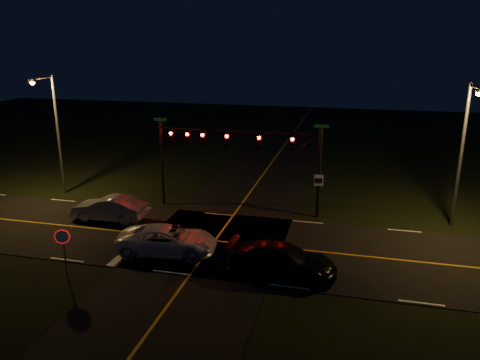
% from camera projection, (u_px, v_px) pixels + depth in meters
% --- Properties ---
extents(ground, '(120.00, 120.00, 0.00)m').
position_uv_depth(ground, '(215.00, 241.00, 27.54)').
color(ground, black).
rests_on(ground, ground).
extents(road_ew, '(120.00, 9.00, 0.04)m').
position_uv_depth(road_ew, '(215.00, 241.00, 27.54)').
color(road_ew, black).
rests_on(road_ew, ground).
extents(road_ns, '(8.00, 120.00, 0.04)m').
position_uv_depth(road_ns, '(215.00, 241.00, 27.54)').
color(road_ns, black).
rests_on(road_ns, ground).
extents(lane_markings, '(120.00, 120.00, 0.01)m').
position_uv_depth(lane_markings, '(218.00, 242.00, 27.39)').
color(lane_markings, '#C09316').
rests_on(lane_markings, ground).
extents(streetlight_nw, '(0.50, 2.46, 9.00)m').
position_uv_depth(streetlight_nw, '(54.00, 126.00, 34.48)').
color(streetlight_nw, '#595C62').
rests_on(streetlight_nw, ground).
extents(streetlight_ne, '(0.50, 2.46, 9.00)m').
position_uv_depth(streetlight_ne, '(464.00, 145.00, 28.05)').
color(streetlight_ne, '#595C62').
rests_on(streetlight_ne, ground).
extents(signal_mast_ne, '(7.47, 0.41, 6.26)m').
position_uv_depth(signal_mast_ne, '(284.00, 152.00, 30.69)').
color(signal_mast_ne, black).
rests_on(signal_mast_ne, ground).
extents(signal_mast_nw, '(3.77, 0.41, 6.26)m').
position_uv_depth(signal_mast_nw, '(176.00, 147.00, 32.45)').
color(signal_mast_nw, black).
rests_on(signal_mast_nw, ground).
extents(stop_sign, '(0.75, 0.33, 2.55)m').
position_uv_depth(stop_sign, '(63.00, 242.00, 22.97)').
color(stop_sign, '#595C62').
rests_on(stop_sign, ground).
extents(pickup_white, '(4.14, 6.22, 1.52)m').
position_uv_depth(pickup_white, '(167.00, 240.00, 25.82)').
color(pickup_white, silver).
rests_on(pickup_white, ground).
extents(suv_dark, '(2.46, 5.58, 1.59)m').
position_uv_depth(suv_dark, '(282.00, 260.00, 23.40)').
color(suv_dark, black).
rests_on(suv_dark, ground).
extents(sedan_silver, '(1.83, 4.91, 1.60)m').
position_uv_depth(sedan_silver, '(109.00, 209.00, 30.52)').
color(sedan_silver, gray).
rests_on(sedan_silver, ground).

